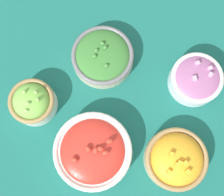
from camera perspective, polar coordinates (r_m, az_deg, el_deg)
ground_plane at (r=0.80m, az=0.00°, el=-0.43°), size 3.00×3.00×0.00m
bowl_lettuce at (r=0.79m, az=-14.58°, el=-0.69°), size 0.11×0.11×0.08m
bowl_cherry_tomatoes at (r=0.75m, az=-3.77°, el=-9.69°), size 0.19×0.19×0.08m
bowl_red_onion at (r=0.81m, az=14.85°, el=3.35°), size 0.13×0.13×0.07m
bowl_squash at (r=0.77m, az=11.38°, el=-10.88°), size 0.15×0.15×0.08m
bowl_broccoli at (r=0.80m, az=-1.97°, el=7.65°), size 0.16×0.16×0.07m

